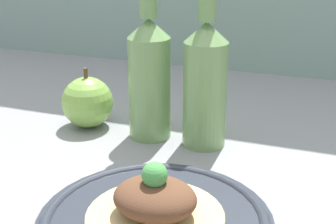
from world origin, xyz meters
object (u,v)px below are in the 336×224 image
at_px(cider_bottle_right, 205,79).
at_px(apple, 87,102).
at_px(plate, 156,223).
at_px(plated_food, 156,201).
at_px(cider_bottle_left, 149,74).

height_order(cider_bottle_right, apple, cider_bottle_right).
height_order(plate, plated_food, plated_food).
relative_size(plate, plated_food, 1.70).
height_order(cider_bottle_left, apple, cider_bottle_left).
distance_m(plate, apple, 0.32).
bearing_deg(cider_bottle_left, plated_food, -66.43).
relative_size(cider_bottle_left, apple, 2.64).
xyz_separation_m(cider_bottle_left, cider_bottle_right, (0.09, 0.00, 0.00)).
relative_size(plate, cider_bottle_left, 0.95).
bearing_deg(plate, apple, 131.90).
bearing_deg(apple, cider_bottle_left, -0.77).
height_order(plated_food, apple, apple).
bearing_deg(cider_bottle_left, cider_bottle_right, 0.00).
bearing_deg(apple, plated_food, -48.10).
bearing_deg(plate, plated_food, 90.45).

